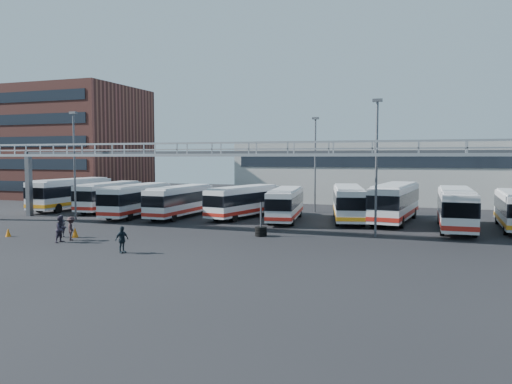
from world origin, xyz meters
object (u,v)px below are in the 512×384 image
(light_pole_back, at_px, (315,159))
(bus_6, at_px, (348,202))
(bus_5, at_px, (286,203))
(bus_8, at_px, (456,207))
(bus_7, at_px, (395,201))
(pedestrian_a, at_px, (62,226))
(bus_0, at_px, (71,193))
(pedestrian_c, at_px, (71,228))
(light_pole_mid, at_px, (376,160))
(bus_2, at_px, (137,199))
(bus_3, at_px, (180,200))
(pedestrian_b, at_px, (61,229))
(pedestrian_d, at_px, (122,240))
(bus_1, at_px, (109,195))
(bus_4, at_px, (244,200))
(cone_right, at_px, (75,232))
(light_pole_left, at_px, (74,159))
(cone_left, at_px, (8,232))
(tire_stack, at_px, (261,230))

(light_pole_back, xyz_separation_m, bus_6, (4.61, -6.49, -3.92))
(bus_5, bearing_deg, bus_8, -12.49)
(bus_7, relative_size, pedestrian_a, 7.10)
(bus_0, xyz_separation_m, pedestrian_c, (14.32, -17.21, -1.08))
(light_pole_mid, relative_size, bus_2, 0.96)
(light_pole_back, bearing_deg, bus_2, -148.40)
(bus_3, bearing_deg, light_pole_mid, -16.37)
(light_pole_mid, bearing_deg, bus_0, 166.35)
(bus_7, distance_m, pedestrian_b, 28.38)
(bus_0, height_order, pedestrian_d, bus_0)
(bus_1, height_order, bus_2, bus_2)
(bus_1, xyz_separation_m, bus_4, (16.07, -0.65, -0.03))
(bus_8, height_order, pedestrian_c, bus_8)
(bus_4, relative_size, cone_right, 13.86)
(light_pole_mid, height_order, bus_8, light_pole_mid)
(bus_8, bearing_deg, light_pole_mid, -136.07)
(bus_0, xyz_separation_m, bus_3, (15.21, -2.55, -0.22))
(bus_4, height_order, bus_8, bus_8)
(light_pole_left, distance_m, bus_0, 10.66)
(bus_1, relative_size, bus_5, 1.03)
(pedestrian_a, bearing_deg, bus_6, -48.35)
(bus_2, bearing_deg, bus_6, 5.44)
(bus_4, bearing_deg, light_pole_back, 65.04)
(bus_6, height_order, pedestrian_c, bus_6)
(bus_2, distance_m, pedestrian_b, 15.33)
(bus_7, height_order, pedestrian_c, bus_7)
(bus_0, relative_size, bus_4, 1.10)
(bus_8, bearing_deg, bus_0, 175.35)
(bus_4, xyz_separation_m, pedestrian_c, (-6.89, -16.53, -0.87))
(bus_5, distance_m, cone_right, 18.84)
(pedestrian_a, xyz_separation_m, pedestrian_b, (1.49, -1.85, 0.09))
(bus_3, distance_m, pedestrian_c, 14.71)
(pedestrian_a, distance_m, cone_left, 4.21)
(light_pole_left, xyz_separation_m, light_pole_back, (20.00, 14.00, 0.00))
(bus_7, distance_m, pedestrian_a, 28.37)
(light_pole_back, bearing_deg, bus_1, -162.92)
(bus_2, bearing_deg, bus_8, -2.65)
(bus_5, relative_size, pedestrian_c, 6.00)
(bus_2, relative_size, pedestrian_b, 5.77)
(light_pole_back, height_order, bus_7, light_pole_back)
(light_pole_left, relative_size, cone_right, 13.47)
(bus_4, height_order, pedestrian_d, bus_4)
(light_pole_left, bearing_deg, bus_7, 15.73)
(bus_4, relative_size, bus_8, 0.94)
(cone_right, bearing_deg, cone_left, -164.57)
(bus_3, distance_m, bus_5, 10.58)
(bus_6, bearing_deg, bus_8, -28.58)
(bus_5, relative_size, pedestrian_d, 6.11)
(bus_1, relative_size, tire_stack, 4.13)
(bus_3, distance_m, bus_8, 25.24)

